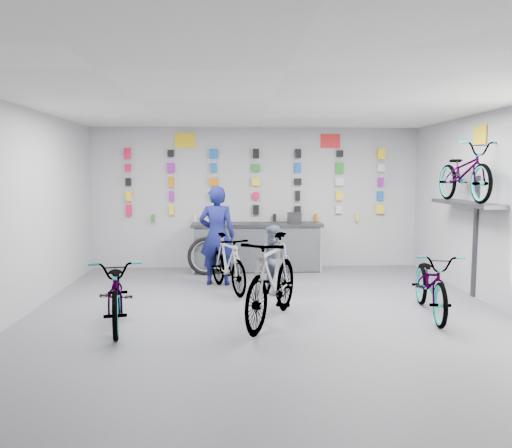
{
  "coord_description": "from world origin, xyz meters",
  "views": [
    {
      "loc": [
        -0.5,
        -6.73,
        2.06
      ],
      "look_at": [
        -0.12,
        1.4,
        1.21
      ],
      "focal_mm": 35.0,
      "sensor_mm": 36.0,
      "label": 1
    }
  ],
  "objects": [
    {
      "name": "floor",
      "position": [
        0.0,
        0.0,
        0.0
      ],
      "size": [
        8.0,
        8.0,
        0.0
      ],
      "primitive_type": "plane",
      "color": "#4E4E53",
      "rests_on": "ground"
    },
    {
      "name": "ceiling",
      "position": [
        0.0,
        0.0,
        3.0
      ],
      "size": [
        8.0,
        8.0,
        0.0
      ],
      "primitive_type": "plane",
      "rotation": [
        3.14,
        0.0,
        0.0
      ],
      "color": "white",
      "rests_on": "wall_back"
    },
    {
      "name": "wall_back",
      "position": [
        0.0,
        4.0,
        1.5
      ],
      "size": [
        7.0,
        0.0,
        7.0
      ],
      "primitive_type": "plane",
      "rotation": [
        1.57,
        0.0,
        0.0
      ],
      "color": "#B4B4B6",
      "rests_on": "floor"
    },
    {
      "name": "wall_front",
      "position": [
        0.0,
        -4.0,
        1.5
      ],
      "size": [
        7.0,
        0.0,
        7.0
      ],
      "primitive_type": "plane",
      "rotation": [
        -1.57,
        0.0,
        0.0
      ],
      "color": "#B4B4B6",
      "rests_on": "floor"
    },
    {
      "name": "wall_left",
      "position": [
        -3.5,
        0.0,
        1.5
      ],
      "size": [
        0.0,
        8.0,
        8.0
      ],
      "primitive_type": "plane",
      "rotation": [
        1.57,
        0.0,
        1.57
      ],
      "color": "#B4B4B6",
      "rests_on": "floor"
    },
    {
      "name": "counter",
      "position": [
        0.0,
        3.54,
        0.49
      ],
      "size": [
        2.7,
        0.66,
        1.0
      ],
      "color": "black",
      "rests_on": "floor"
    },
    {
      "name": "merch_wall",
      "position": [
        0.1,
        3.93,
        1.81
      ],
      "size": [
        5.55,
        0.08,
        1.57
      ],
      "color": "red",
      "rests_on": "wall_back"
    },
    {
      "name": "wall_bracket",
      "position": [
        3.33,
        1.2,
        1.46
      ],
      "size": [
        0.39,
        1.9,
        2.0
      ],
      "color": "#333338",
      "rests_on": "wall_right"
    },
    {
      "name": "sign_left",
      "position": [
        -1.5,
        3.98,
        2.72
      ],
      "size": [
        0.42,
        0.02,
        0.3
      ],
      "primitive_type": "cube",
      "color": "yellow",
      "rests_on": "wall_back"
    },
    {
      "name": "sign_right",
      "position": [
        1.6,
        3.98,
        2.72
      ],
      "size": [
        0.42,
        0.02,
        0.3
      ],
      "primitive_type": "cube",
      "color": "red",
      "rests_on": "wall_back"
    },
    {
      "name": "sign_side",
      "position": [
        3.48,
        1.2,
        2.65
      ],
      "size": [
        0.02,
        0.4,
        0.3
      ],
      "primitive_type": "cube",
      "color": "yellow",
      "rests_on": "wall_right"
    },
    {
      "name": "bike_left",
      "position": [
        -2.05,
        -0.13,
        0.48
      ],
      "size": [
        0.99,
        1.92,
        0.96
      ],
      "primitive_type": "imported",
      "rotation": [
        0.0,
        0.0,
        0.2
      ],
      "color": "gray",
      "rests_on": "floor"
    },
    {
      "name": "bike_center",
      "position": [
        0.03,
        -0.07,
        0.61
      ],
      "size": [
        1.31,
        2.08,
        1.21
      ],
      "primitive_type": "imported",
      "rotation": [
        0.0,
        0.0,
        -0.4
      ],
      "color": "gray",
      "rests_on": "floor"
    },
    {
      "name": "bike_right",
      "position": [
        2.35,
        0.17,
        0.47
      ],
      "size": [
        0.91,
        1.88,
        0.95
      ],
      "primitive_type": "imported",
      "rotation": [
        0.0,
        0.0,
        -0.16
      ],
      "color": "gray",
      "rests_on": "floor"
    },
    {
      "name": "bike_service",
      "position": [
        -0.59,
        1.77,
        0.5
      ],
      "size": [
        1.03,
        1.71,
        0.99
      ],
      "primitive_type": "imported",
      "rotation": [
        0.0,
        0.0,
        0.37
      ],
      "color": "gray",
      "rests_on": "floor"
    },
    {
      "name": "bike_wall",
      "position": [
        3.25,
        1.2,
        2.05
      ],
      "size": [
        0.63,
        1.8,
        0.95
      ],
      "primitive_type": "imported",
      "color": "gray",
      "rests_on": "wall_bracket"
    },
    {
      "name": "clerk",
      "position": [
        -0.79,
        2.3,
        0.91
      ],
      "size": [
        0.71,
        0.51,
        1.81
      ],
      "primitive_type": "imported",
      "rotation": [
        0.0,
        0.0,
        3.03
      ],
      "color": "#0F144E",
      "rests_on": "floor"
    },
    {
      "name": "customer",
      "position": [
        0.19,
        1.45,
        0.59
      ],
      "size": [
        0.73,
        0.7,
        1.18
      ],
      "primitive_type": "imported",
      "rotation": [
        0.0,
        0.0,
        -0.65
      ],
      "color": "#4F596F",
      "rests_on": "floor"
    },
    {
      "name": "spare_wheel",
      "position": [
        -1.03,
        3.17,
        0.38
      ],
      "size": [
        0.78,
        0.33,
        0.77
      ],
      "rotation": [
        0.0,
        0.0,
        0.24
      ],
      "color": "black",
      "rests_on": "floor"
    },
    {
      "name": "register",
      "position": [
        0.78,
        3.55,
        1.11
      ],
      "size": [
        0.3,
        0.31,
        0.22
      ],
      "primitive_type": "cube",
      "rotation": [
        0.0,
        0.0,
        -0.05
      ],
      "color": "black",
      "rests_on": "counter"
    }
  ]
}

